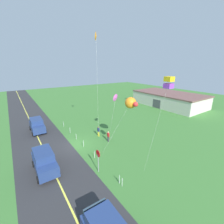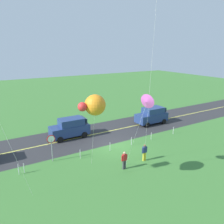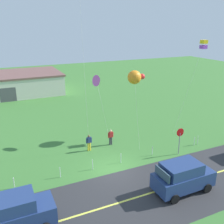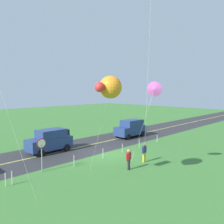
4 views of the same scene
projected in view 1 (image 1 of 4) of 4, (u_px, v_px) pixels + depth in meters
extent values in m
cube|color=#3D7533|center=(76.00, 145.00, 21.12)|extent=(120.00, 120.00, 0.10)
cube|color=#2D2D30|center=(46.00, 154.00, 18.95)|extent=(120.00, 7.00, 0.00)
cube|color=#E5E04C|center=(46.00, 154.00, 18.95)|extent=(120.00, 0.16, 0.00)
cube|color=navy|center=(45.00, 164.00, 15.71)|extent=(4.40, 1.90, 1.10)
cube|color=navy|center=(43.00, 154.00, 15.62)|extent=(2.73, 1.75, 0.80)
cube|color=#334756|center=(45.00, 160.00, 14.77)|extent=(0.10, 1.62, 0.64)
cube|color=#334756|center=(40.00, 148.00, 16.90)|extent=(0.10, 1.62, 0.60)
cylinder|color=black|center=(59.00, 172.00, 15.26)|extent=(0.68, 0.22, 0.68)
cylinder|color=black|center=(38.00, 180.00, 14.23)|extent=(0.68, 0.22, 0.68)
cylinder|color=black|center=(52.00, 158.00, 17.51)|extent=(0.68, 0.22, 0.68)
cylinder|color=black|center=(34.00, 164.00, 16.49)|extent=(0.68, 0.22, 0.68)
cube|color=#334756|center=(95.00, 207.00, 9.81)|extent=(0.10, 1.62, 0.60)
cylinder|color=black|center=(111.00, 222.00, 10.43)|extent=(0.68, 0.22, 0.68)
cube|color=navy|center=(37.00, 127.00, 25.13)|extent=(4.40, 1.90, 1.10)
cube|color=navy|center=(36.00, 121.00, 25.04)|extent=(2.73, 1.75, 0.80)
cube|color=#334756|center=(37.00, 123.00, 24.19)|extent=(0.10, 1.62, 0.64)
cube|color=#334756|center=(35.00, 118.00, 26.32)|extent=(0.10, 1.62, 0.60)
cylinder|color=black|center=(46.00, 131.00, 24.68)|extent=(0.68, 0.22, 0.68)
cylinder|color=black|center=(33.00, 134.00, 23.65)|extent=(0.68, 0.22, 0.68)
cylinder|color=black|center=(42.00, 126.00, 26.93)|extent=(0.68, 0.22, 0.68)
cylinder|color=black|center=(30.00, 128.00, 25.91)|extent=(0.68, 0.22, 0.68)
cylinder|color=gray|center=(98.00, 163.00, 15.54)|extent=(0.08, 0.08, 2.10)
cylinder|color=red|center=(98.00, 153.00, 15.20)|extent=(0.76, 0.04, 0.76)
cylinder|color=white|center=(98.00, 153.00, 15.21)|extent=(0.62, 0.01, 0.62)
cylinder|color=#3F3F47|center=(108.00, 139.00, 22.03)|extent=(0.16, 0.16, 0.82)
cylinder|color=#3F3F47|center=(109.00, 139.00, 21.89)|extent=(0.16, 0.16, 0.82)
cube|color=red|center=(108.00, 135.00, 21.76)|extent=(0.36, 0.22, 0.56)
cylinder|color=red|center=(107.00, 134.00, 21.96)|extent=(0.10, 0.10, 0.52)
cylinder|color=red|center=(109.00, 136.00, 21.58)|extent=(0.10, 0.10, 0.52)
sphere|color=#D8AD84|center=(108.00, 132.00, 21.64)|extent=(0.22, 0.22, 0.22)
cylinder|color=yellow|center=(98.00, 133.00, 23.75)|extent=(0.16, 0.16, 0.82)
cylinder|color=yellow|center=(99.00, 134.00, 23.61)|extent=(0.16, 0.16, 0.82)
cube|color=navy|center=(98.00, 130.00, 23.48)|extent=(0.36, 0.22, 0.56)
cylinder|color=navy|center=(98.00, 129.00, 23.68)|extent=(0.10, 0.10, 0.52)
cylinder|color=navy|center=(99.00, 130.00, 23.30)|extent=(0.10, 0.10, 0.52)
sphere|color=brown|center=(98.00, 127.00, 23.36)|extent=(0.22, 0.22, 0.22)
cylinder|color=silver|center=(112.00, 120.00, 21.91)|extent=(0.69, 1.80, 6.21)
cone|color=#D859BF|center=(116.00, 98.00, 21.73)|extent=(0.74, 1.16, 1.11)
cylinder|color=silver|center=(97.00, 91.00, 21.86)|extent=(0.34, 0.27, 14.37)
cone|color=orange|center=(96.00, 36.00, 19.92)|extent=(1.04, 0.89, 1.11)
cylinder|color=silver|center=(116.00, 128.00, 18.81)|extent=(1.15, 3.39, 6.33)
sphere|color=orange|center=(131.00, 103.00, 18.33)|extent=(1.40, 1.40, 1.40)
sphere|color=red|center=(136.00, 104.00, 17.62)|extent=(0.60, 0.60, 0.60)
cylinder|color=silver|center=(154.00, 135.00, 13.52)|extent=(2.34, 0.71, 9.50)
cube|color=yellow|center=(169.00, 79.00, 10.93)|extent=(0.56, 0.56, 0.36)
cube|color=purple|center=(168.00, 86.00, 11.08)|extent=(0.56, 0.56, 0.36)
cube|color=beige|center=(169.00, 100.00, 41.63)|extent=(18.00, 10.00, 3.20)
cube|color=brown|center=(169.00, 93.00, 41.11)|extent=(18.36, 10.20, 0.30)
cube|color=#4C4C51|center=(157.00, 104.00, 39.11)|extent=(2.40, 0.12, 2.20)
cylinder|color=silver|center=(64.00, 124.00, 27.42)|extent=(0.05, 0.05, 0.90)
cylinder|color=silver|center=(70.00, 130.00, 24.73)|extent=(0.05, 0.05, 0.90)
cylinder|color=silver|center=(76.00, 137.00, 22.59)|extent=(0.05, 0.05, 0.90)
cylinder|color=silver|center=(83.00, 144.00, 20.53)|extent=(0.05, 0.05, 0.90)
cylinder|color=silver|center=(95.00, 155.00, 18.01)|extent=(0.05, 0.05, 0.90)
cylinder|color=silver|center=(122.00, 182.00, 13.79)|extent=(0.05, 0.05, 0.90)
cylinder|color=silver|center=(119.00, 179.00, 14.12)|extent=(0.05, 0.05, 0.90)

